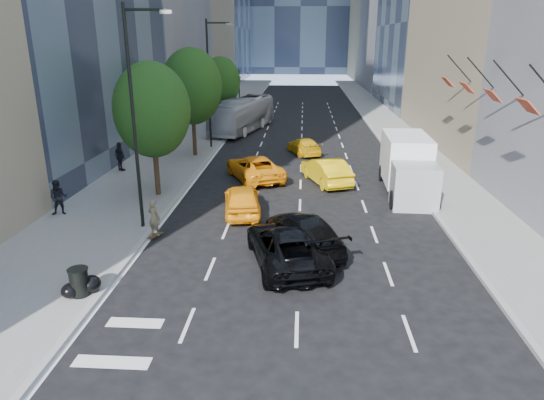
# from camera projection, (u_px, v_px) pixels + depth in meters

# --- Properties ---
(ground) EXTENTS (160.00, 160.00, 0.00)m
(ground) POSITION_uv_depth(u_px,v_px,m) (273.00, 270.00, 19.13)
(ground) COLOR black
(ground) RESTS_ON ground
(sidewalk_left) EXTENTS (6.00, 120.00, 0.15)m
(sidewalk_left) POSITION_uv_depth(u_px,v_px,m) (201.00, 130.00, 48.04)
(sidewalk_left) COLOR slate
(sidewalk_left) RESTS_ON ground
(sidewalk_right) EXTENTS (4.00, 120.00, 0.15)m
(sidewalk_right) POSITION_uv_depth(u_px,v_px,m) (395.00, 132.00, 46.90)
(sidewalk_right) COLOR slate
(sidewalk_right) RESTS_ON ground
(lamp_near) EXTENTS (2.13, 0.22, 10.00)m
(lamp_near) POSITION_uv_depth(u_px,v_px,m) (136.00, 107.00, 21.45)
(lamp_near) COLOR black
(lamp_near) RESTS_ON sidewalk_left
(lamp_far) EXTENTS (2.13, 0.22, 10.00)m
(lamp_far) POSITION_uv_depth(u_px,v_px,m) (211.00, 77.00, 38.49)
(lamp_far) COLOR black
(lamp_far) RESTS_ON sidewalk_left
(tree_near) EXTENTS (4.20, 4.20, 7.46)m
(tree_near) POSITION_uv_depth(u_px,v_px,m) (152.00, 110.00, 26.50)
(tree_near) COLOR black
(tree_near) RESTS_ON sidewalk_left
(tree_mid) EXTENTS (4.50, 4.50, 7.99)m
(tree_mid) POSITION_uv_depth(u_px,v_px,m) (192.00, 87.00, 35.86)
(tree_mid) COLOR black
(tree_mid) RESTS_ON sidewalk_left
(tree_far) EXTENTS (3.90, 3.90, 6.92)m
(tree_far) POSITION_uv_depth(u_px,v_px,m) (221.00, 81.00, 48.39)
(tree_far) COLOR black
(tree_far) RESTS_ON sidewalk_left
(traffic_signal) EXTENTS (2.48, 0.53, 5.20)m
(traffic_signal) POSITION_uv_depth(u_px,v_px,m) (239.00, 79.00, 56.03)
(traffic_signal) COLOR black
(traffic_signal) RESTS_ON sidewalk_left
(facade_flags) EXTENTS (1.85, 13.30, 2.05)m
(facade_flags) POSITION_uv_depth(u_px,v_px,m) (482.00, 88.00, 26.00)
(facade_flags) COLOR black
(facade_flags) RESTS_ON ground
(skateboarder) EXTENTS (0.73, 0.61, 1.70)m
(skateboarder) POSITION_uv_depth(u_px,v_px,m) (154.00, 220.00, 22.03)
(skateboarder) COLOR brown
(skateboarder) RESTS_ON ground
(black_sedan_lincoln) EXTENTS (3.97, 6.14, 1.57)m
(black_sedan_lincoln) POSITION_uv_depth(u_px,v_px,m) (286.00, 245.00, 19.50)
(black_sedan_lincoln) COLOR black
(black_sedan_lincoln) RESTS_ON ground
(black_sedan_mercedes) EXTENTS (4.01, 5.86, 1.58)m
(black_sedan_mercedes) POSITION_uv_depth(u_px,v_px,m) (304.00, 232.00, 20.81)
(black_sedan_mercedes) COLOR black
(black_sedan_mercedes) RESTS_ON ground
(taxi_a) EXTENTS (2.46, 4.72, 1.53)m
(taxi_a) POSITION_uv_depth(u_px,v_px,m) (242.00, 199.00, 25.16)
(taxi_a) COLOR #FF9C0D
(taxi_a) RESTS_ON ground
(taxi_b) EXTENTS (3.27, 5.22, 1.63)m
(taxi_b) POSITION_uv_depth(u_px,v_px,m) (326.00, 171.00, 30.44)
(taxi_b) COLOR #E1B10B
(taxi_b) RESTS_ON ground
(taxi_c) EXTENTS (4.66, 6.16, 1.55)m
(taxi_c) POSITION_uv_depth(u_px,v_px,m) (254.00, 168.00, 31.31)
(taxi_c) COLOR orange
(taxi_c) RESTS_ON ground
(taxi_d) EXTENTS (3.10, 4.67, 1.26)m
(taxi_d) POSITION_uv_depth(u_px,v_px,m) (304.00, 146.00, 38.23)
(taxi_d) COLOR #E2A80B
(taxi_d) RESTS_ON ground
(city_bus) EXTENTS (5.34, 11.88, 3.22)m
(city_bus) POSITION_uv_depth(u_px,v_px,m) (243.00, 115.00, 47.43)
(city_bus) COLOR #B6B7BC
(city_bus) RESTS_ON ground
(box_truck) EXTENTS (2.78, 6.96, 3.28)m
(box_truck) POSITION_uv_depth(u_px,v_px,m) (408.00, 166.00, 28.19)
(box_truck) COLOR white
(box_truck) RESTS_ON ground
(pedestrian_a) EXTENTS (1.02, 0.87, 1.81)m
(pedestrian_a) POSITION_uv_depth(u_px,v_px,m) (59.00, 198.00, 24.48)
(pedestrian_a) COLOR black
(pedestrian_a) RESTS_ON sidewalk_left
(pedestrian_b) EXTENTS (1.20, 1.11, 1.97)m
(pedestrian_b) POSITION_uv_depth(u_px,v_px,m) (120.00, 157.00, 32.65)
(pedestrian_b) COLOR black
(pedestrian_b) RESTS_ON sidewalk_left
(trash_can) EXTENTS (0.65, 0.65, 0.97)m
(trash_can) POSITION_uv_depth(u_px,v_px,m) (79.00, 283.00, 16.85)
(trash_can) COLOR black
(trash_can) RESTS_ON sidewalk_left
(garbage_bags) EXTENTS (1.20, 1.16, 0.60)m
(garbage_bags) POSITION_uv_depth(u_px,v_px,m) (83.00, 286.00, 17.00)
(garbage_bags) COLOR black
(garbage_bags) RESTS_ON sidewalk_left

